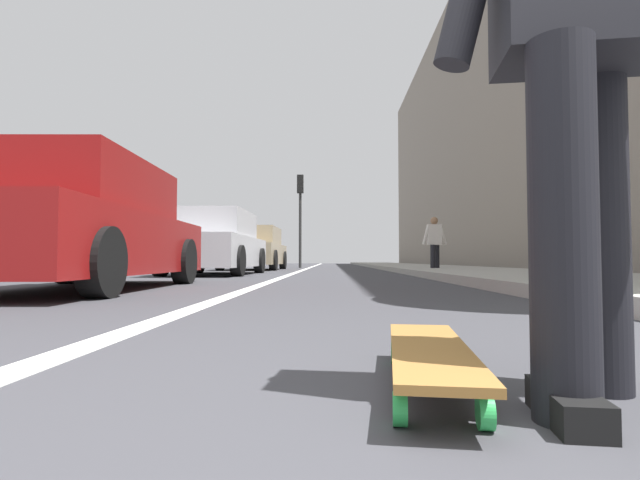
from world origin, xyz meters
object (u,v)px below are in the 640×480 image
parked_car_near (80,228)px  parked_car_far (254,249)px  pedestrian_distant (434,241)px  traffic_light (300,203)px  skater_person (582,14)px  skateboard (429,354)px  parked_car_mid (215,244)px

parked_car_near → parked_car_far: size_ratio=0.97×
pedestrian_distant → traffic_light: bearing=26.8°
parked_car_near → traffic_light: traffic_light is taller
skater_person → pedestrian_distant: skater_person is taller
skateboard → traffic_light: 19.99m
skater_person → parked_car_mid: skater_person is taller
parked_car_near → pedestrian_distant: bearing=-37.8°
skateboard → parked_car_far: 15.96m
parked_car_near → parked_car_far: 11.43m
skater_person → parked_car_mid: size_ratio=0.37×
skateboard → parked_car_far: parked_car_far is taller
skateboard → parked_car_near: (4.23, 3.20, 0.62)m
skater_person → parked_car_near: 5.64m
skater_person → pedestrian_distant: 11.91m
skateboard → parked_car_mid: bearing=16.8°
skateboard → parked_car_far: bearing=10.9°
skateboard → pedestrian_distant: (11.57, -2.49, 0.76)m
skateboard → parked_car_near: parked_car_near is taller
skateboard → skater_person: bearing=-113.3°
parked_car_far → traffic_light: 4.79m
skater_person → parked_car_far: 16.16m
skateboard → parked_car_mid: size_ratio=0.20×
parked_car_near → pedestrian_distant: pedestrian_distant is taller
skateboard → skater_person: 0.92m
parked_car_far → traffic_light: traffic_light is taller
skateboard → pedestrian_distant: bearing=-12.2°
skater_person → traffic_light: traffic_light is taller
parked_car_mid → parked_car_far: bearing=0.0°
parked_car_mid → parked_car_far: (5.65, 0.00, 0.01)m
parked_car_near → parked_car_far: parked_car_far is taller
traffic_light → parked_car_mid: bearing=171.9°
skateboard → parked_car_near: size_ratio=0.20×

